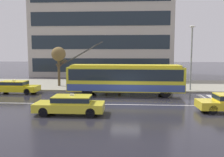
% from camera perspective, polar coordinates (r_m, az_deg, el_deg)
% --- Properties ---
extents(ground_plane, '(160.00, 160.00, 0.00)m').
position_cam_1_polar(ground_plane, '(20.86, 3.23, -5.41)').
color(ground_plane, '#25242B').
extents(sidewalk_slab, '(80.00, 10.00, 0.14)m').
position_cam_1_polar(sidewalk_slab, '(30.64, 3.37, -1.50)').
color(sidewalk_slab, gray).
rests_on(sidewalk_slab, ground_plane).
extents(crosswalk_stripe_edge_near, '(0.44, 4.40, 0.01)m').
position_cam_1_polar(crosswalk_stripe_edge_near, '(23.37, 21.06, -4.54)').
color(crosswalk_stripe_edge_near, beige).
rests_on(crosswalk_stripe_edge_near, ground_plane).
extents(crosswalk_stripe_inner_a, '(0.44, 4.40, 0.01)m').
position_cam_1_polar(crosswalk_stripe_inner_a, '(23.65, 23.15, -4.50)').
color(crosswalk_stripe_inner_a, beige).
rests_on(crosswalk_stripe_inner_a, ground_plane).
extents(lane_centre_line, '(72.00, 0.14, 0.01)m').
position_cam_1_polar(lane_centre_line, '(19.69, 3.21, -6.11)').
color(lane_centre_line, silver).
rests_on(lane_centre_line, ground_plane).
extents(trolleybus, '(11.89, 2.73, 5.23)m').
position_cam_1_polar(trolleybus, '(23.90, 3.17, 0.04)').
color(trolleybus, yellow).
rests_on(trolleybus, ground_plane).
extents(taxi_oncoming_near, '(4.70, 1.80, 1.39)m').
position_cam_1_polar(taxi_oncoming_near, '(16.87, -9.69, -5.87)').
color(taxi_oncoming_near, yellow).
rests_on(taxi_oncoming_near, ground_plane).
extents(taxi_queued_behind_bus, '(4.66, 1.89, 1.39)m').
position_cam_1_polar(taxi_queued_behind_bus, '(26.72, -21.73, -1.73)').
color(taxi_queued_behind_bus, yellow).
rests_on(taxi_queued_behind_bus, ground_plane).
extents(bus_shelter, '(4.14, 1.59, 2.51)m').
position_cam_1_polar(bus_shelter, '(27.61, 0.12, 1.69)').
color(bus_shelter, gray).
rests_on(bus_shelter, sidewalk_slab).
extents(pedestrian_at_shelter, '(0.48, 0.48, 1.64)m').
position_cam_1_polar(pedestrian_at_shelter, '(27.29, 1.77, -0.26)').
color(pedestrian_at_shelter, black).
rests_on(pedestrian_at_shelter, sidewalk_slab).
extents(pedestrian_approaching_curb, '(1.39, 1.39, 1.95)m').
position_cam_1_polar(pedestrian_approaching_curb, '(28.17, 10.73, 1.04)').
color(pedestrian_approaching_curb, '#504845').
rests_on(pedestrian_approaching_curb, sidewalk_slab).
extents(pedestrian_walking_past, '(1.33, 1.33, 2.01)m').
position_cam_1_polar(pedestrian_walking_past, '(27.82, -1.48, 1.31)').
color(pedestrian_walking_past, '#262524').
rests_on(pedestrian_walking_past, sidewalk_slab).
extents(street_lamp, '(0.60, 0.32, 6.82)m').
position_cam_1_polar(street_lamp, '(27.15, 18.12, 5.86)').
color(street_lamp, gray).
rests_on(street_lamp, sidewalk_slab).
extents(street_tree_bare, '(1.82, 1.69, 4.65)m').
position_cam_1_polar(street_tree_bare, '(29.70, -12.40, 5.33)').
color(street_tree_bare, '#4F412A').
rests_on(street_tree_bare, sidewalk_slab).
extents(office_tower_corner_left, '(23.98, 11.03, 22.67)m').
position_cam_1_polar(office_tower_corner_left, '(45.29, -2.18, 15.36)').
color(office_tower_corner_left, '#B7B0A7').
rests_on(office_tower_corner_left, ground_plane).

